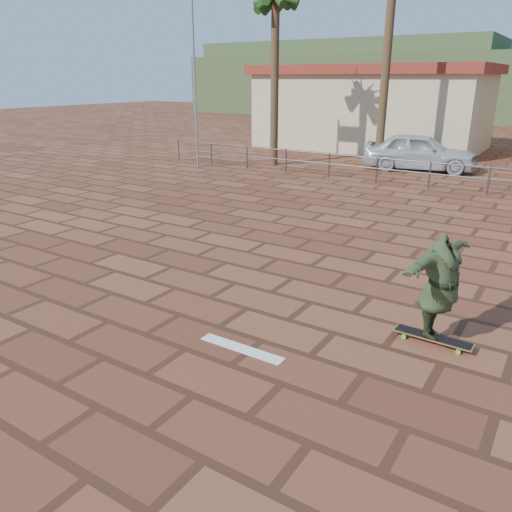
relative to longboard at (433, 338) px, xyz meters
The scene contains 10 objects.
ground 3.12m from the longboard, behind, with size 120.00×120.00×0.00m, color brown.
paint_stripe 2.93m from the longboard, 144.07° to the right, with size 1.40×0.22×0.01m, color white.
guardrail 11.90m from the longboard, 104.98° to the left, with size 24.06×0.06×1.00m.
flagpole 17.27m from the longboard, 141.01° to the left, with size 1.30×0.10×8.00m.
palm_far_left 18.05m from the longboard, 129.16° to the left, with size 2.40×2.40×8.25m.
building_west 23.42m from the longboard, 112.90° to the left, with size 12.60×7.60×4.50m.
hill_back 61.01m from the longboard, 114.32° to the left, with size 35.00×14.00×8.00m, color #384C28.
longboard is the anchor object (origin of this frame).
skateboarder 0.84m from the longboard, ahead, with size 2.02×0.55×1.64m, color #2E3B1F.
car_silver 15.79m from the longboard, 106.48° to the left, with size 1.89×4.70×1.60m, color silver.
Camera 1 is at (4.44, -6.63, 3.85)m, focal length 35.00 mm.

